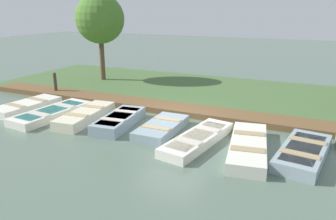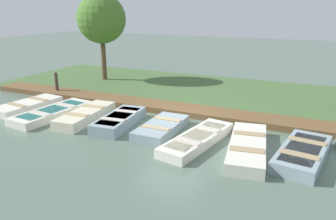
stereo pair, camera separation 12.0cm
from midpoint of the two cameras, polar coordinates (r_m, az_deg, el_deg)
ground_plane at (r=12.86m, az=0.95°, el=-2.27°), size 80.00×80.00×0.00m
shore_bank at (r=17.32m, az=7.80°, el=2.98°), size 8.00×24.00×0.13m
dock_walkway at (r=14.08m, az=3.38°, el=-0.01°), size 1.30×21.33×0.25m
rowboat_0 at (r=15.82m, az=-23.01°, el=0.75°), size 3.05×1.49×0.35m
rowboat_1 at (r=14.38m, az=-19.25°, el=-0.42°), size 3.60×1.52×0.34m
rowboat_2 at (r=13.53m, az=-13.86°, el=-0.85°), size 3.17×1.27×0.42m
rowboat_3 at (r=12.64m, az=-8.21°, el=-1.77°), size 2.89×1.34×0.44m
rowboat_4 at (r=11.90m, az=-0.84°, el=-3.04°), size 2.65×1.18×0.35m
rowboat_5 at (r=10.94m, az=5.47°, el=-5.04°), size 3.60×1.55×0.34m
rowboat_6 at (r=10.53m, az=14.00°, el=-6.23°), size 3.61×1.62×0.40m
rowboat_7 at (r=10.62m, az=22.72°, el=-6.93°), size 3.15×1.58×0.39m
mooring_post_near at (r=17.84m, az=-18.64°, el=4.40°), size 0.17×0.17×1.18m
park_tree_far_left at (r=20.14m, az=-11.35°, el=15.25°), size 2.85×2.85×5.14m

